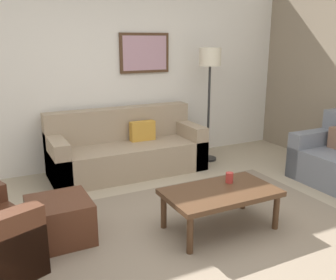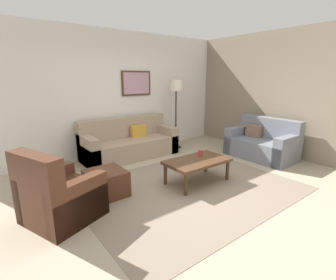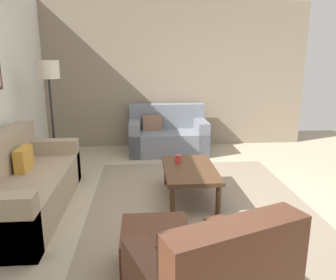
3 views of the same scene
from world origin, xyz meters
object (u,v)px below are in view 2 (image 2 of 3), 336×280
Objects in this scene: couch_loveseat at (263,144)px; framed_artwork at (136,83)px; armchair_leather at (57,199)px; cup at (200,153)px; coffee_table at (197,163)px; couch_main at (128,143)px; ottoman at (106,183)px; lamp_standing at (176,92)px.

framed_artwork is at bearing 129.72° from couch_loveseat.
armchair_leather is 9.63× the size of cup.
coffee_table is (2.23, -0.19, 0.05)m from armchair_leather.
cup is at bearing -91.73° from framed_artwork.
coffee_table is 10.25× the size of cup.
cup is at bearing 32.92° from coffee_table.
armchair_leather reaches higher than cup.
couch_main is at bearing 42.49° from armchair_leather.
cup is (-1.99, 0.01, 0.16)m from couch_loveseat.
armchair_leather is 2.42m from cup.
ottoman is 3.16m from lamp_standing.
cup is at bearing -77.63° from couch_main.
armchair_leather is at bearing -152.47° from lamp_standing.
lamp_standing is 0.99m from framed_artwork.
coffee_table is 2.45m from lamp_standing.
cup is 0.06× the size of lamp_standing.
couch_loveseat is at bearing 2.95° from coffee_table.
lamp_standing is at bearing 63.46° from cup.
armchair_leather is (-4.41, 0.08, 0.01)m from couch_loveseat.
armchair_leather is at bearing 178.36° from cup.
framed_artwork reaches higher than ottoman.
ottoman is 2.95m from framed_artwork.
couch_loveseat is at bearing -0.37° from cup.
armchair_leather reaches higher than couch_main.
armchair_leather is at bearing 175.01° from coffee_table.
lamp_standing is (1.09, 1.92, 1.05)m from coffee_table.
armchair_leather is 0.94× the size of coffee_table.
framed_artwork is (1.72, 1.93, 1.43)m from ottoman.
lamp_standing is (-1.09, 1.81, 1.11)m from couch_loveseat.
couch_main is 2.75× the size of framed_artwork.
coffee_table is 2.75m from framed_artwork.
ottoman is 0.33× the size of lamp_standing.
lamp_standing is (2.54, 1.43, 1.21)m from ottoman.
couch_loveseat is at bearing -38.56° from couch_main.
framed_artwork reaches higher than cup.
couch_loveseat is (2.40, -1.92, 0.00)m from couch_main.
framed_artwork is at bearing 83.80° from coffee_table.
armchair_leather reaches higher than couch_loveseat.
lamp_standing is (0.90, 1.80, 0.94)m from cup.
coffee_table is 0.25m from cup.
couch_main is 3.81× the size of ottoman.
lamp_standing reaches higher than armchair_leather.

